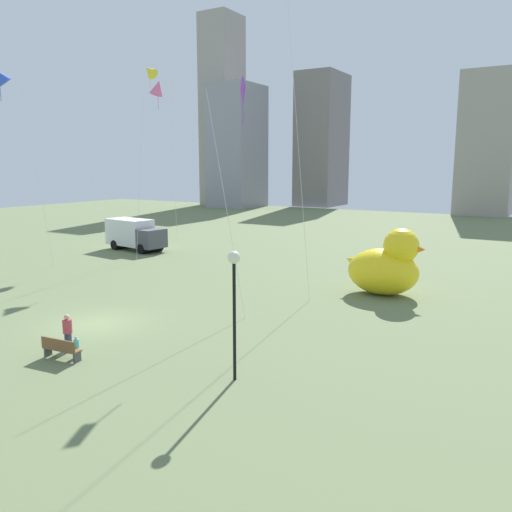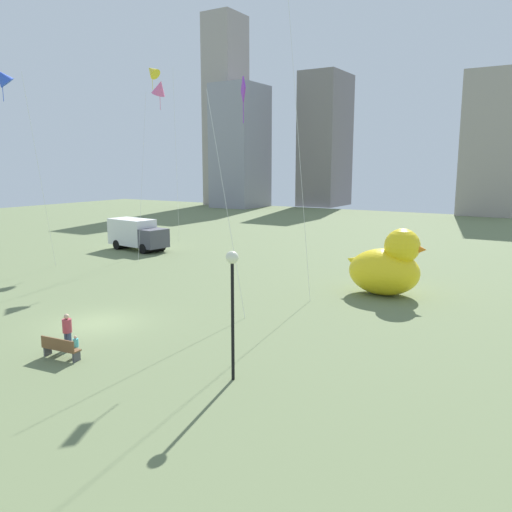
% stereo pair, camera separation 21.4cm
% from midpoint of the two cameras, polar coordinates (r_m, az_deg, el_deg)
% --- Properties ---
extents(ground_plane, '(140.00, 140.00, 0.00)m').
position_cam_midpoint_polar(ground_plane, '(27.08, -17.40, -7.18)').
color(ground_plane, '#66744C').
extents(park_bench, '(1.79, 0.63, 0.90)m').
position_cam_midpoint_polar(park_bench, '(22.69, -21.08, -9.49)').
color(park_bench, brown).
rests_on(park_bench, ground).
extents(person_adult, '(0.39, 0.39, 1.59)m').
position_cam_midpoint_polar(person_adult, '(23.50, -20.37, -7.75)').
color(person_adult, '#38476B').
rests_on(person_adult, ground).
extents(person_child, '(0.23, 0.23, 0.92)m').
position_cam_midpoint_polar(person_child, '(22.65, -19.51, -9.35)').
color(person_child, silver).
rests_on(person_child, ground).
extents(giant_inflatable_duck, '(4.98, 3.19, 4.13)m').
position_cam_midpoint_polar(giant_inflatable_duck, '(32.14, 14.00, -1.11)').
color(giant_inflatable_duck, yellow).
rests_on(giant_inflatable_duck, ground).
extents(lamppost, '(0.46, 0.46, 4.81)m').
position_cam_midpoint_polar(lamppost, '(18.41, -2.77, -3.04)').
color(lamppost, black).
rests_on(lamppost, ground).
extents(box_truck, '(6.39, 3.04, 2.85)m').
position_cam_midpoint_polar(box_truck, '(49.05, -13.40, 2.32)').
color(box_truck, white).
rests_on(box_truck, ground).
extents(city_skyline, '(55.14, 21.51, 36.06)m').
position_cam_midpoint_polar(city_skyline, '(96.97, 6.76, 13.04)').
color(city_skyline, '#9E938C').
rests_on(city_skyline, ground).
extents(kite_purple, '(2.63, 2.05, 12.28)m').
position_cam_midpoint_polar(kite_purple, '(27.62, -1.86, 16.89)').
color(kite_purple, silver).
rests_on(kite_purple, ground).
extents(kite_pink, '(3.15, 3.17, 14.64)m').
position_cam_midpoint_polar(kite_pink, '(44.02, -10.98, 17.78)').
color(kite_pink, silver).
rests_on(kite_pink, ground).
extents(kite_yellow, '(3.69, 3.48, 17.35)m').
position_cam_midpoint_polar(kite_yellow, '(52.68, -11.80, 19.37)').
color(kite_yellow, silver).
rests_on(kite_yellow, ground).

